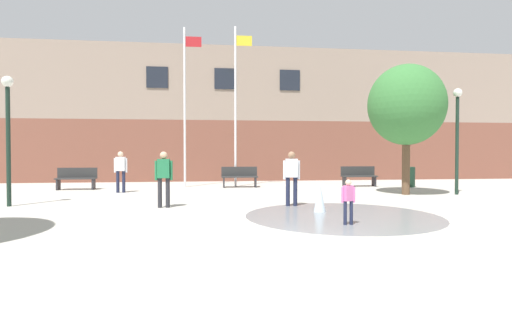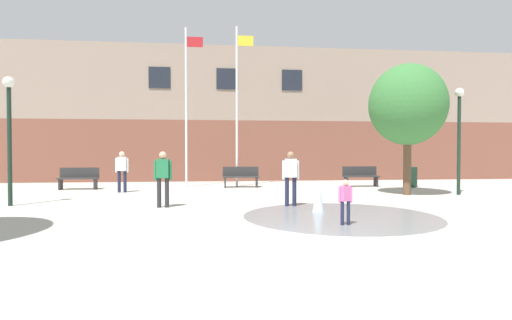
{
  "view_description": "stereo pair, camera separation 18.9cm",
  "coord_description": "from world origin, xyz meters",
  "px_view_note": "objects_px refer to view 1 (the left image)",
  "views": [
    {
      "loc": [
        -0.94,
        -5.94,
        1.6
      ],
      "look_at": [
        0.71,
        7.51,
        1.3
      ],
      "focal_mm": 28.0,
      "sensor_mm": 36.0,
      "label": 1
    },
    {
      "loc": [
        -0.75,
        -5.97,
        1.6
      ],
      "look_at": [
        0.71,
        7.51,
        1.3
      ],
      "focal_mm": 28.0,
      "sensor_mm": 36.0,
      "label": 2
    }
  ],
  "objects_px": {
    "park_bench_left_of_flagpoles": "(240,176)",
    "flagpole_left": "(185,102)",
    "lamp_post_left_lane": "(8,121)",
    "trash_can": "(408,177)",
    "adult_in_red": "(121,168)",
    "lamp_post_right_lane": "(457,125)",
    "park_bench_near_trashcan": "(359,176)",
    "park_bench_far_left": "(76,178)",
    "adult_watching": "(164,175)",
    "flagpole_right": "(236,102)",
    "street_tree_near_building": "(406,105)",
    "child_running": "(348,198)",
    "adult_near_bench": "(292,174)"
  },
  "relations": [
    {
      "from": "park_bench_left_of_flagpoles",
      "to": "flagpole_left",
      "type": "distance_m",
      "value": 4.09
    },
    {
      "from": "lamp_post_left_lane",
      "to": "trash_can",
      "type": "xyz_separation_m",
      "value": [
        14.67,
        4.57,
        -2.02
      ]
    },
    {
      "from": "adult_in_red",
      "to": "lamp_post_right_lane",
      "type": "distance_m",
      "value": 12.76
    },
    {
      "from": "park_bench_near_trashcan",
      "to": "trash_can",
      "type": "relative_size",
      "value": 1.78
    },
    {
      "from": "park_bench_far_left",
      "to": "adult_watching",
      "type": "height_order",
      "value": "adult_watching"
    },
    {
      "from": "park_bench_near_trashcan",
      "to": "adult_in_red",
      "type": "bearing_deg",
      "value": -171.58
    },
    {
      "from": "adult_watching",
      "to": "trash_can",
      "type": "distance_m",
      "value": 11.53
    },
    {
      "from": "lamp_post_right_lane",
      "to": "park_bench_far_left",
      "type": "bearing_deg",
      "value": 165.8
    },
    {
      "from": "park_bench_near_trashcan",
      "to": "flagpole_left",
      "type": "distance_m",
      "value": 8.49
    },
    {
      "from": "flagpole_right",
      "to": "street_tree_near_building",
      "type": "relative_size",
      "value": 1.51
    },
    {
      "from": "adult_watching",
      "to": "lamp_post_left_lane",
      "type": "relative_size",
      "value": 0.42
    },
    {
      "from": "flagpole_left",
      "to": "flagpole_right",
      "type": "height_order",
      "value": "flagpole_right"
    },
    {
      "from": "child_running",
      "to": "trash_can",
      "type": "distance_m",
      "value": 10.43
    },
    {
      "from": "child_running",
      "to": "flagpole_right",
      "type": "xyz_separation_m",
      "value": [
        -1.73,
        9.72,
        3.27
      ]
    },
    {
      "from": "adult_in_red",
      "to": "lamp_post_left_lane",
      "type": "relative_size",
      "value": 0.42
    },
    {
      "from": "adult_watching",
      "to": "trash_can",
      "type": "height_order",
      "value": "adult_watching"
    },
    {
      "from": "park_bench_far_left",
      "to": "park_bench_near_trashcan",
      "type": "xyz_separation_m",
      "value": [
        12.25,
        0.03,
        0.0
      ]
    },
    {
      "from": "adult_near_bench",
      "to": "flagpole_right",
      "type": "height_order",
      "value": "flagpole_right"
    },
    {
      "from": "child_running",
      "to": "lamp_post_right_lane",
      "type": "relative_size",
      "value": 0.25
    },
    {
      "from": "adult_near_bench",
      "to": "park_bench_near_trashcan",
      "type": "bearing_deg",
      "value": 59.4
    },
    {
      "from": "park_bench_far_left",
      "to": "trash_can",
      "type": "distance_m",
      "value": 14.38
    },
    {
      "from": "adult_in_red",
      "to": "flagpole_right",
      "type": "bearing_deg",
      "value": -150.25
    },
    {
      "from": "adult_watching",
      "to": "flagpole_right",
      "type": "xyz_separation_m",
      "value": [
        2.53,
        6.53,
        2.91
      ]
    },
    {
      "from": "lamp_post_right_lane",
      "to": "flagpole_right",
      "type": "bearing_deg",
      "value": 151.0
    },
    {
      "from": "park_bench_far_left",
      "to": "adult_in_red",
      "type": "distance_m",
      "value": 2.6
    },
    {
      "from": "flagpole_left",
      "to": "lamp_post_left_lane",
      "type": "xyz_separation_m",
      "value": [
        -4.75,
        -5.71,
        -1.31
      ]
    },
    {
      "from": "park_bench_near_trashcan",
      "to": "flagpole_right",
      "type": "xyz_separation_m",
      "value": [
        -5.53,
        0.64,
        3.37
      ]
    },
    {
      "from": "adult_watching",
      "to": "flagpole_left",
      "type": "relative_size",
      "value": 0.22
    },
    {
      "from": "adult_near_bench",
      "to": "adult_watching",
      "type": "bearing_deg",
      "value": -176.23
    },
    {
      "from": "park_bench_left_of_flagpoles",
      "to": "street_tree_near_building",
      "type": "relative_size",
      "value": 0.33
    },
    {
      "from": "park_bench_left_of_flagpoles",
      "to": "lamp_post_right_lane",
      "type": "bearing_deg",
      "value": -26.96
    },
    {
      "from": "park_bench_left_of_flagpoles",
      "to": "park_bench_near_trashcan",
      "type": "height_order",
      "value": "same"
    },
    {
      "from": "adult_in_red",
      "to": "trash_can",
      "type": "xyz_separation_m",
      "value": [
        12.28,
        1.0,
        -0.48
      ]
    },
    {
      "from": "flagpole_right",
      "to": "lamp_post_right_lane",
      "type": "distance_m",
      "value": 9.06
    },
    {
      "from": "lamp_post_right_lane",
      "to": "trash_can",
      "type": "distance_m",
      "value": 3.84
    },
    {
      "from": "adult_watching",
      "to": "flagpole_left",
      "type": "distance_m",
      "value": 7.13
    },
    {
      "from": "park_bench_near_trashcan",
      "to": "flagpole_right",
      "type": "bearing_deg",
      "value": 173.43
    },
    {
      "from": "park_bench_far_left",
      "to": "adult_in_red",
      "type": "relative_size",
      "value": 1.01
    },
    {
      "from": "child_running",
      "to": "flagpole_right",
      "type": "relative_size",
      "value": 0.14
    },
    {
      "from": "adult_watching",
      "to": "adult_in_red",
      "type": "relative_size",
      "value": 1.0
    },
    {
      "from": "adult_watching",
      "to": "park_bench_near_trashcan",
      "type": "bearing_deg",
      "value": 39.91
    },
    {
      "from": "park_bench_far_left",
      "to": "flagpole_left",
      "type": "bearing_deg",
      "value": 8.47
    },
    {
      "from": "park_bench_near_trashcan",
      "to": "lamp_post_left_lane",
      "type": "bearing_deg",
      "value": -157.97
    },
    {
      "from": "lamp_post_right_lane",
      "to": "street_tree_near_building",
      "type": "xyz_separation_m",
      "value": [
        -1.87,
        0.22,
        0.74
      ]
    },
    {
      "from": "child_running",
      "to": "trash_can",
      "type": "height_order",
      "value": "child_running"
    },
    {
      "from": "park_bench_near_trashcan",
      "to": "trash_can",
      "type": "height_order",
      "value": "park_bench_near_trashcan"
    },
    {
      "from": "park_bench_far_left",
      "to": "flagpole_left",
      "type": "distance_m",
      "value": 5.59
    },
    {
      "from": "lamp_post_left_lane",
      "to": "street_tree_near_building",
      "type": "relative_size",
      "value": 0.79
    },
    {
      "from": "park_bench_near_trashcan",
      "to": "flagpole_right",
      "type": "relative_size",
      "value": 0.22
    },
    {
      "from": "park_bench_near_trashcan",
      "to": "adult_watching",
      "type": "relative_size",
      "value": 1.01
    }
  ]
}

